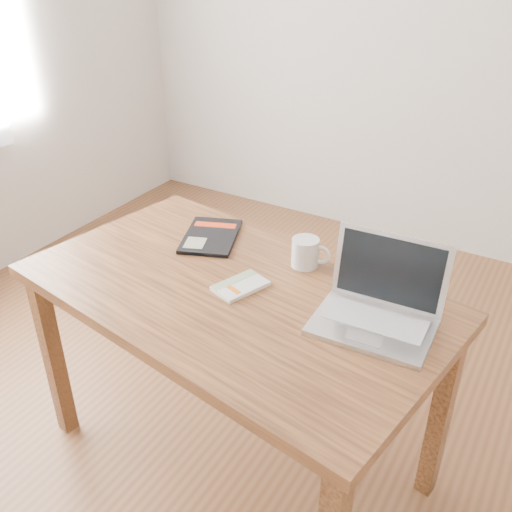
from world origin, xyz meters
The scene contains 6 objects.
room centered at (-0.07, 0.00, 1.36)m, with size 4.04×4.04×2.70m.
desk centered at (-0.10, -0.03, 0.66)m, with size 1.43×0.96×0.75m.
white_guidebook centered at (-0.08, -0.01, 0.76)m, with size 0.15×0.19×0.01m.
black_guidebook centered at (-0.35, 0.21, 0.76)m, with size 0.27×0.32×0.01m.
laptop centered at (0.35, 0.04, 0.80)m, with size 0.34×0.28×0.23m.
coffee_mug centered at (0.03, 0.21, 0.80)m, with size 0.13×0.09×0.10m.
Camera 1 is at (0.72, -1.27, 1.72)m, focal length 40.00 mm.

